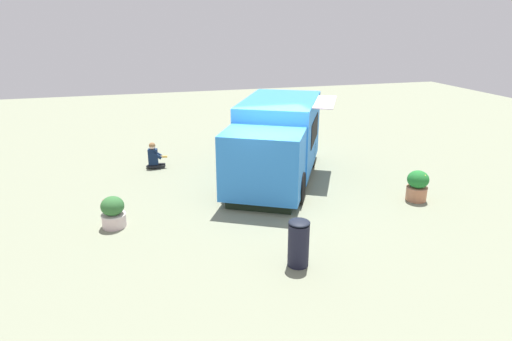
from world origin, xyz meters
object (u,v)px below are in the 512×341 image
object	(u,v)px
planter_flowering_near	(113,212)
trash_bin	(299,243)
food_truck	(276,143)
person_customer	(154,158)
planter_flowering_far	(417,185)

from	to	relation	value
planter_flowering_near	trash_bin	world-z (taller)	trash_bin
food_truck	planter_flowering_near	bearing A→B (deg)	24.77
person_customer	planter_flowering_near	world-z (taller)	person_customer
person_customer	planter_flowering_far	size ratio (longest dim) A/B	1.03
planter_flowering_near	trash_bin	distance (m)	4.71
food_truck	planter_flowering_near	xyz separation A→B (m)	(4.90, 2.26, -0.79)
planter_flowering_far	trash_bin	size ratio (longest dim) A/B	0.85
person_customer	trash_bin	bearing A→B (deg)	109.29
person_customer	planter_flowering_far	distance (m)	8.48
person_customer	trash_bin	size ratio (longest dim) A/B	0.88
trash_bin	planter_flowering_near	bearing A→B (deg)	-37.62
person_customer	trash_bin	world-z (taller)	trash_bin
person_customer	planter_flowering_near	size ratio (longest dim) A/B	1.14
person_customer	trash_bin	xyz separation A→B (m)	(-2.52, 7.21, 0.16)
person_customer	planter_flowering_far	bearing A→B (deg)	145.01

